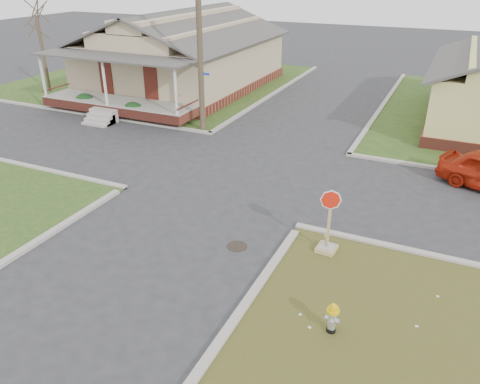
% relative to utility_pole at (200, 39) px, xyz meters
% --- Properties ---
extents(ground, '(120.00, 120.00, 0.00)m').
position_rel_utility_pole_xyz_m(ground, '(4.20, -8.90, -4.66)').
color(ground, '#2D2D2F').
rests_on(ground, ground).
extents(verge_far_left, '(19.00, 19.00, 0.05)m').
position_rel_utility_pole_xyz_m(verge_far_left, '(-8.80, 9.10, -4.64)').
color(verge_far_left, '#284719').
rests_on(verge_far_left, ground).
extents(curbs, '(80.00, 40.00, 0.12)m').
position_rel_utility_pole_xyz_m(curbs, '(4.20, -3.90, -4.66)').
color(curbs, '#A39D93').
rests_on(curbs, ground).
extents(manhole, '(0.64, 0.64, 0.01)m').
position_rel_utility_pole_xyz_m(manhole, '(6.40, -9.40, -4.66)').
color(manhole, black).
rests_on(manhole, ground).
extents(corner_house, '(10.10, 15.50, 5.30)m').
position_rel_utility_pole_xyz_m(corner_house, '(-5.80, 7.78, -2.38)').
color(corner_house, brown).
rests_on(corner_house, ground).
extents(utility_pole, '(1.80, 0.28, 9.00)m').
position_rel_utility_pole_xyz_m(utility_pole, '(0.00, 0.00, 0.00)').
color(utility_pole, '#453528').
rests_on(utility_pole, ground).
extents(tree_far_left, '(0.22, 0.22, 4.90)m').
position_rel_utility_pole_xyz_m(tree_far_left, '(-13.80, 3.10, -2.16)').
color(tree_far_left, '#453528').
rests_on(tree_far_left, verge_far_left).
extents(fire_hydrant, '(0.31, 0.31, 0.82)m').
position_rel_utility_pole_xyz_m(fire_hydrant, '(10.04, -11.90, -4.16)').
color(fire_hydrant, black).
rests_on(fire_hydrant, ground).
extents(stop_sign, '(0.58, 0.57, 2.06)m').
position_rel_utility_pole_xyz_m(stop_sign, '(9.00, -8.54, -4.17)').
color(stop_sign, tan).
rests_on(stop_sign, ground).
extents(hedge_left, '(1.37, 1.13, 1.05)m').
position_rel_utility_pole_xyz_m(hedge_left, '(-8.08, 0.27, -4.09)').
color(hedge_left, '#133516').
rests_on(hedge_left, verge_far_left).
extents(hedge_right, '(1.34, 1.10, 1.02)m').
position_rel_utility_pole_xyz_m(hedge_right, '(-4.41, 0.01, -4.10)').
color(hedge_right, '#133516').
rests_on(hedge_right, verge_far_left).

